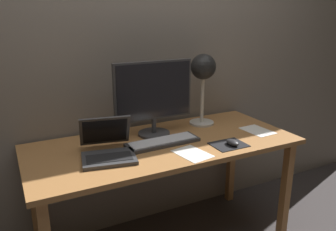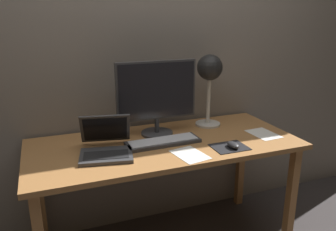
{
  "view_description": "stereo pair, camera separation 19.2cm",
  "coord_description": "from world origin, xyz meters",
  "px_view_note": "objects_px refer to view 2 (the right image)",
  "views": [
    {
      "loc": [
        -0.83,
        -1.69,
        1.48
      ],
      "look_at": [
        0.0,
        -0.05,
        0.92
      ],
      "focal_mm": 36.04,
      "sensor_mm": 36.0,
      "label": 1
    },
    {
      "loc": [
        -0.65,
        -1.77,
        1.48
      ],
      "look_at": [
        0.0,
        -0.05,
        0.92
      ],
      "focal_mm": 36.04,
      "sensor_mm": 36.0,
      "label": 2
    }
  ],
  "objects_px": {
    "monitor": "(157,95)",
    "keyboard_main": "(163,142)",
    "laptop": "(106,142)",
    "desk_lamp": "(210,73)",
    "mouse": "(233,145)"
  },
  "relations": [
    {
      "from": "monitor",
      "to": "keyboard_main",
      "type": "distance_m",
      "value": 0.3
    },
    {
      "from": "desk_lamp",
      "to": "mouse",
      "type": "height_order",
      "value": "desk_lamp"
    },
    {
      "from": "laptop",
      "to": "desk_lamp",
      "type": "relative_size",
      "value": 0.75
    },
    {
      "from": "keyboard_main",
      "to": "laptop",
      "type": "relative_size",
      "value": 1.23
    },
    {
      "from": "laptop",
      "to": "mouse",
      "type": "xyz_separation_m",
      "value": [
        0.69,
        -0.2,
        -0.04
      ]
    },
    {
      "from": "monitor",
      "to": "keyboard_main",
      "type": "height_order",
      "value": "monitor"
    },
    {
      "from": "laptop",
      "to": "desk_lamp",
      "type": "xyz_separation_m",
      "value": [
        0.74,
        0.22,
        0.3
      ]
    },
    {
      "from": "mouse",
      "to": "keyboard_main",
      "type": "bearing_deg",
      "value": 149.42
    },
    {
      "from": "monitor",
      "to": "laptop",
      "type": "bearing_deg",
      "value": -154.67
    },
    {
      "from": "desk_lamp",
      "to": "monitor",
      "type": "bearing_deg",
      "value": -172.54
    },
    {
      "from": "monitor",
      "to": "mouse",
      "type": "bearing_deg",
      "value": -48.77
    },
    {
      "from": "monitor",
      "to": "laptop",
      "type": "distance_m",
      "value": 0.45
    },
    {
      "from": "mouse",
      "to": "desk_lamp",
      "type": "bearing_deg",
      "value": 82.45
    },
    {
      "from": "desk_lamp",
      "to": "mouse",
      "type": "distance_m",
      "value": 0.55
    },
    {
      "from": "keyboard_main",
      "to": "laptop",
      "type": "bearing_deg",
      "value": -179.05
    }
  ]
}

